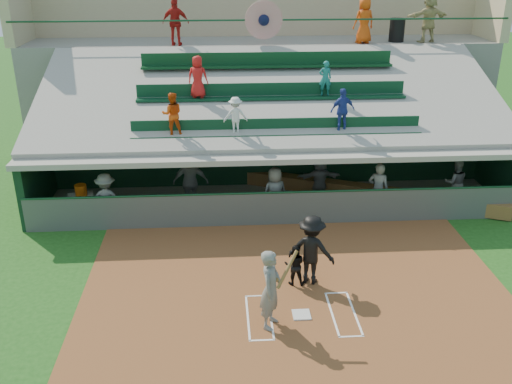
{
  "coord_description": "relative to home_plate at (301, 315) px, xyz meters",
  "views": [
    {
      "loc": [
        -1.86,
        -11.42,
        8.16
      ],
      "look_at": [
        -0.87,
        3.5,
        1.8
      ],
      "focal_mm": 40.0,
      "sensor_mm": 36.0,
      "label": 1
    }
  ],
  "objects": [
    {
      "name": "batters_box_chalk",
      "position": [
        0.0,
        0.0,
        -0.01
      ],
      "size": [
        2.65,
        1.85,
        0.01
      ],
      "color": "silver",
      "rests_on": "dirt_slab"
    },
    {
      "name": "concourse_staff_c",
      "position": [
        6.88,
        12.5,
        5.54
      ],
      "size": [
        1.89,
        0.92,
        1.96
      ],
      "primitive_type": "imported",
      "rotation": [
        0.0,
        0.0,
        3.34
      ],
      "color": "tan",
      "rests_on": "concourse_slab"
    },
    {
      "name": "dugout_player_c",
      "position": [
        -0.13,
        5.5,
        0.87
      ],
      "size": [
        0.97,
        0.79,
        1.72
      ],
      "primitive_type": "imported",
      "rotation": [
        0.0,
        0.0,
        3.47
      ],
      "color": "#555853",
      "rests_on": "dugout_floor"
    },
    {
      "name": "dugout_player_f",
      "position": [
        6.13,
        6.11,
        0.81
      ],
      "size": [
        0.87,
        0.72,
        1.62
      ],
      "primitive_type": "imported",
      "rotation": [
        0.0,
        0.0,
        3.0
      ],
      "color": "#61645E",
      "rests_on": "dugout_floor"
    },
    {
      "name": "white_table",
      "position": [
        -6.48,
        6.1,
        0.36
      ],
      "size": [
        0.93,
        0.78,
        0.7
      ],
      "primitive_type": "cube",
      "rotation": [
        0.0,
        0.0,
        0.25
      ],
      "color": "silver",
      "rests_on": "dugout_floor"
    },
    {
      "name": "water_cooler",
      "position": [
        -6.44,
        6.04,
        0.9
      ],
      "size": [
        0.38,
        0.38,
        0.38
      ],
      "primitive_type": "cylinder",
      "color": "#DE5D0D",
      "rests_on": "white_table"
    },
    {
      "name": "concourse_slab",
      "position": [
        0.0,
        13.5,
        2.26
      ],
      "size": [
        20.0,
        3.0,
        4.6
      ],
      "primitive_type": "cube",
      "color": "gray",
      "rests_on": "ground"
    },
    {
      "name": "catcher",
      "position": [
        0.0,
        1.43,
        0.55
      ],
      "size": [
        0.6,
        0.49,
        1.13
      ],
      "primitive_type": "imported",
      "rotation": [
        0.0,
        0.0,
        3.03
      ],
      "color": "black",
      "rests_on": "dirt_slab"
    },
    {
      "name": "concourse_staff_b",
      "position": [
        4.15,
        12.38,
        5.47
      ],
      "size": [
        1.0,
        0.78,
        1.81
      ],
      "primitive_type": "imported",
      "rotation": [
        0.0,
        0.0,
        3.4
      ],
      "color": "#D7470C",
      "rests_on": "concourse_slab"
    },
    {
      "name": "home_plate",
      "position": [
        0.0,
        0.0,
        0.0
      ],
      "size": [
        0.43,
        0.43,
        0.03
      ],
      "primitive_type": "cube",
      "color": "silver",
      "rests_on": "dirt_slab"
    },
    {
      "name": "dirt_slab",
      "position": [
        0.0,
        0.5,
        -0.03
      ],
      "size": [
        11.0,
        9.0,
        0.02
      ],
      "primitive_type": "cube",
      "color": "brown",
      "rests_on": "ground"
    },
    {
      "name": "ground",
      "position": [
        0.0,
        0.0,
        -0.04
      ],
      "size": [
        100.0,
        100.0,
        0.0
      ],
      "primitive_type": "plane",
      "color": "#1C4F16",
      "rests_on": "ground"
    },
    {
      "name": "dugout_bench",
      "position": [
        0.27,
        8.13,
        0.25
      ],
      "size": [
        14.9,
        6.98,
        0.48
      ],
      "primitive_type": "cube",
      "rotation": [
        0.0,
        0.0,
        -0.42
      ],
      "color": "olive",
      "rests_on": "dugout_floor"
    },
    {
      "name": "home_umpire",
      "position": [
        0.44,
        1.51,
        0.94
      ],
      "size": [
        1.41,
        1.12,
        1.91
      ],
      "primitive_type": "imported",
      "rotation": [
        0.0,
        0.0,
        2.75
      ],
      "color": "black",
      "rests_on": "dirt_slab"
    },
    {
      "name": "trash_bin",
      "position": [
        5.66,
        12.74,
        5.04
      ],
      "size": [
        0.63,
        0.63,
        0.95
      ],
      "primitive_type": "cylinder",
      "color": "black",
      "rests_on": "concourse_slab"
    },
    {
      "name": "grandstand",
      "position": [
        -0.01,
        10.51,
        2.23
      ],
      "size": [
        20.4,
        10.4,
        7.8
      ],
      "color": "#535953",
      "rests_on": "ground"
    },
    {
      "name": "dugout_player_d",
      "position": [
        1.55,
        6.73,
        0.82
      ],
      "size": [
        1.54,
        0.55,
        1.64
      ],
      "primitive_type": "imported",
      "rotation": [
        0.0,
        0.0,
        3.18
      ],
      "color": "#5A5C57",
      "rests_on": "dugout_floor"
    },
    {
      "name": "dugout_player_b",
      "position": [
        -2.87,
        6.27,
        1.0
      ],
      "size": [
        1.19,
        0.53,
        1.99
      ],
      "primitive_type": "imported",
      "rotation": [
        0.0,
        0.0,
        3.11
      ],
      "color": "#51534E",
      "rests_on": "dugout_floor"
    },
    {
      "name": "concourse_staff_a",
      "position": [
        -3.5,
        12.26,
        5.48
      ],
      "size": [
        1.13,
        0.61,
        1.83
      ],
      "primitive_type": "imported",
      "rotation": [
        0.0,
        0.0,
        2.98
      ],
      "color": "#B01814",
      "rests_on": "concourse_slab"
    },
    {
      "name": "dugout_player_a",
      "position": [
        -5.49,
        5.34,
        0.86
      ],
      "size": [
        1.12,
        0.66,
        1.72
      ],
      "primitive_type": "imported",
      "rotation": [
        0.0,
        0.0,
        3.16
      ],
      "color": "#545651",
      "rests_on": "dugout_floor"
    },
    {
      "name": "batter_at_plate",
      "position": [
        -0.78,
        -0.33,
        0.97
      ],
      "size": [
        0.98,
        0.84,
        1.96
      ],
      "color": "#61645F",
      "rests_on": "dirt_slab"
    },
    {
      "name": "dugout_player_e",
      "position": [
        3.26,
        5.43,
        0.91
      ],
      "size": [
        0.78,
        0.67,
        1.82
      ],
      "primitive_type": "imported",
      "rotation": [
        0.0,
        0.0,
        2.71
      ],
      "color": "#5C5F59",
      "rests_on": "dugout_floor"
    },
    {
      "name": "dugout_floor",
      "position": [
        0.0,
        6.75,
        -0.02
      ],
      "size": [
        16.0,
        3.5,
        0.04
      ],
      "primitive_type": "cube",
      "color": "gray",
      "rests_on": "ground"
    }
  ]
}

